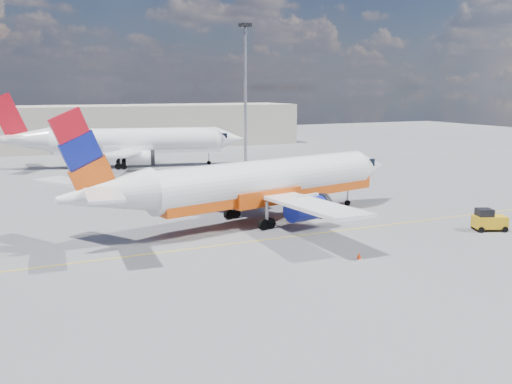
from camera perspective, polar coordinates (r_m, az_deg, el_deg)
name	(u,v)px	position (r m, az deg, el deg)	size (l,w,h in m)	color
ground	(263,253)	(39.84, 0.70, -6.09)	(240.00, 240.00, 0.00)	#5B5B60
taxi_line	(246,242)	(42.46, -1.04, -5.03)	(70.00, 0.15, 0.01)	yellow
terminal_main	(117,127)	(111.80, -13.74, 6.36)	(70.00, 14.00, 8.00)	#ABA494
main_jet	(258,183)	(47.97, 0.17, 0.89)	(33.62, 25.78, 10.15)	white
second_jet	(128,142)	(84.09, -12.71, 4.87)	(35.43, 27.20, 10.69)	white
gse_tug	(489,220)	(49.32, 22.24, -2.63)	(2.83, 2.31, 1.79)	black
traffic_cone	(359,256)	(38.90, 10.27, -6.29)	(0.36, 0.36, 0.51)	white
floodlight_mast	(245,82)	(82.57, -1.07, 10.94)	(1.47, 1.47, 20.15)	#9C9CA4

